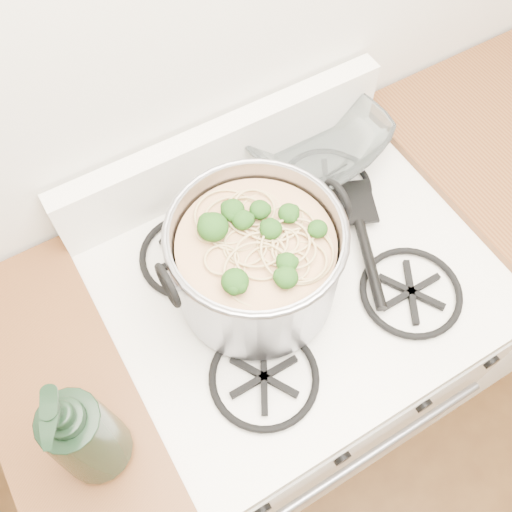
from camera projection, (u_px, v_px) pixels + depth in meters
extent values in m
cube|color=white|center=(286.00, 360.00, 1.59)|extent=(0.76, 0.65, 0.81)
cube|color=white|center=(297.00, 280.00, 1.18)|extent=(0.76, 0.65, 0.04)
cube|color=black|center=(352.00, 459.00, 1.44)|extent=(0.58, 0.02, 0.46)
cube|color=black|center=(298.00, 273.00, 1.15)|extent=(0.60, 0.56, 0.02)
cylinder|color=black|center=(260.00, 506.00, 1.05)|extent=(0.04, 0.03, 0.04)
cylinder|color=black|center=(340.00, 454.00, 1.10)|extent=(0.04, 0.03, 0.04)
cylinder|color=black|center=(421.00, 402.00, 1.15)|extent=(0.04, 0.03, 0.04)
cylinder|color=black|center=(488.00, 358.00, 1.20)|extent=(0.04, 0.03, 0.04)
cube|color=silver|center=(117.00, 453.00, 1.43)|extent=(0.25, 0.65, 0.88)
cube|color=#542B14|center=(63.00, 401.00, 1.03)|extent=(0.25, 0.65, 0.04)
cylinder|color=gray|center=(256.00, 262.00, 1.03)|extent=(0.30, 0.30, 0.20)
torus|color=gray|center=(256.00, 233.00, 0.95)|extent=(0.32, 0.32, 0.01)
torus|color=black|center=(168.00, 285.00, 0.93)|extent=(0.01, 0.08, 0.08)
torus|color=black|center=(337.00, 200.00, 1.01)|extent=(0.01, 0.08, 0.08)
cylinder|color=tan|center=(256.00, 267.00, 1.05)|extent=(0.28, 0.28, 0.17)
sphere|color=#1B4311|center=(256.00, 238.00, 0.96)|extent=(0.04, 0.04, 0.04)
sphere|color=#1B4311|center=(256.00, 238.00, 0.96)|extent=(0.04, 0.04, 0.04)
sphere|color=#1B4311|center=(256.00, 238.00, 0.96)|extent=(0.04, 0.04, 0.04)
sphere|color=#1B4311|center=(256.00, 238.00, 0.96)|extent=(0.04, 0.04, 0.04)
sphere|color=#1B4311|center=(256.00, 238.00, 0.96)|extent=(0.04, 0.04, 0.04)
sphere|color=#1B4311|center=(256.00, 238.00, 0.96)|extent=(0.04, 0.04, 0.04)
sphere|color=#1B4311|center=(256.00, 238.00, 0.96)|extent=(0.04, 0.04, 0.04)
sphere|color=#1B4311|center=(256.00, 238.00, 0.96)|extent=(0.04, 0.04, 0.04)
sphere|color=#1B4311|center=(256.00, 238.00, 0.96)|extent=(0.04, 0.04, 0.04)
sphere|color=#1B4311|center=(256.00, 238.00, 0.96)|extent=(0.04, 0.04, 0.04)
imported|color=white|center=(312.00, 144.00, 1.28)|extent=(0.15, 0.15, 0.03)
imported|color=black|center=(79.00, 431.00, 0.84)|extent=(0.15, 0.15, 0.29)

